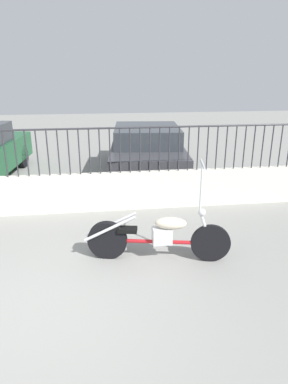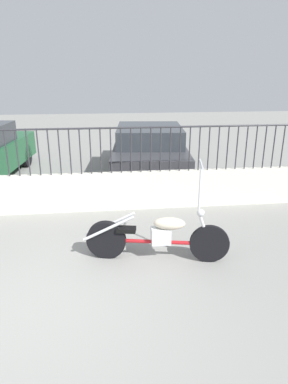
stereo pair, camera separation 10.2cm
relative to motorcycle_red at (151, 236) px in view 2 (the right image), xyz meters
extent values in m
plane|color=gray|center=(-1.57, -0.93, -0.38)|extent=(40.00, 40.00, 0.00)
cube|color=beige|center=(-1.57, 2.03, 0.00)|extent=(10.02, 0.18, 0.76)
cylinder|color=#2D2D33|center=(-2.44, 2.03, 0.83)|extent=(0.02, 0.02, 0.89)
cylinder|color=#2D2D33|center=(-2.24, 2.03, 0.83)|extent=(0.02, 0.02, 0.89)
cylinder|color=#2D2D33|center=(-2.05, 2.03, 0.83)|extent=(0.02, 0.02, 0.89)
cylinder|color=#2D2D33|center=(-1.86, 2.03, 0.83)|extent=(0.02, 0.02, 0.89)
cylinder|color=#2D2D33|center=(-1.67, 2.03, 0.83)|extent=(0.02, 0.02, 0.89)
cylinder|color=#2D2D33|center=(-1.47, 2.03, 0.83)|extent=(0.02, 0.02, 0.89)
cylinder|color=#2D2D33|center=(-1.28, 2.03, 0.83)|extent=(0.02, 0.02, 0.89)
cylinder|color=#2D2D33|center=(-1.09, 2.03, 0.83)|extent=(0.02, 0.02, 0.89)
cylinder|color=#2D2D33|center=(-0.90, 2.03, 0.83)|extent=(0.02, 0.02, 0.89)
cylinder|color=#2D2D33|center=(-0.70, 2.03, 0.83)|extent=(0.02, 0.02, 0.89)
cylinder|color=#2D2D33|center=(-0.51, 2.03, 0.83)|extent=(0.02, 0.02, 0.89)
cylinder|color=#2D2D33|center=(-0.32, 2.03, 0.83)|extent=(0.02, 0.02, 0.89)
cylinder|color=#2D2D33|center=(-0.12, 2.03, 0.83)|extent=(0.02, 0.02, 0.89)
cylinder|color=#2D2D33|center=(0.07, 2.03, 0.83)|extent=(0.02, 0.02, 0.89)
cylinder|color=#2D2D33|center=(0.26, 2.03, 0.83)|extent=(0.02, 0.02, 0.89)
cylinder|color=#2D2D33|center=(0.45, 2.03, 0.83)|extent=(0.02, 0.02, 0.89)
cylinder|color=#2D2D33|center=(0.65, 2.03, 0.83)|extent=(0.02, 0.02, 0.89)
cylinder|color=#2D2D33|center=(0.84, 2.03, 0.83)|extent=(0.02, 0.02, 0.89)
cylinder|color=#2D2D33|center=(1.03, 2.03, 0.83)|extent=(0.02, 0.02, 0.89)
cylinder|color=#2D2D33|center=(1.22, 2.03, 0.83)|extent=(0.02, 0.02, 0.89)
cylinder|color=#2D2D33|center=(1.42, 2.03, 0.83)|extent=(0.02, 0.02, 0.89)
cylinder|color=#2D2D33|center=(1.61, 2.03, 0.83)|extent=(0.02, 0.02, 0.89)
cylinder|color=#2D2D33|center=(1.80, 2.03, 0.83)|extent=(0.02, 0.02, 0.89)
cylinder|color=#2D2D33|center=(1.99, 2.03, 0.83)|extent=(0.02, 0.02, 0.89)
cylinder|color=#2D2D33|center=(2.19, 2.03, 0.83)|extent=(0.02, 0.02, 0.89)
cylinder|color=#2D2D33|center=(2.38, 2.03, 0.83)|extent=(0.02, 0.02, 0.89)
cylinder|color=#2D2D33|center=(2.57, 2.03, 0.83)|extent=(0.02, 0.02, 0.89)
cylinder|color=#2D2D33|center=(2.76, 2.03, 0.83)|extent=(0.02, 0.02, 0.89)
cylinder|color=#2D2D33|center=(2.96, 2.03, 0.83)|extent=(0.02, 0.02, 0.89)
cylinder|color=#2D2D33|center=(-1.57, 2.03, 1.25)|extent=(10.02, 0.04, 0.04)
cylinder|color=black|center=(0.82, -0.16, -0.10)|extent=(0.57, 0.17, 0.57)
cylinder|color=black|center=(-0.66, 0.13, -0.10)|extent=(0.59, 0.21, 0.58)
cylinder|color=#AD191E|center=(0.08, -0.02, -0.10)|extent=(1.37, 0.33, 0.06)
cube|color=silver|center=(0.13, -0.03, 0.00)|extent=(0.28, 0.18, 0.24)
ellipsoid|color=beige|center=(0.25, -0.05, 0.20)|extent=(0.48, 0.28, 0.18)
cube|color=black|center=(-0.36, 0.07, 0.08)|extent=(0.31, 0.21, 0.06)
cylinder|color=silver|center=(0.73, -0.15, 0.15)|extent=(0.23, 0.09, 0.51)
sphere|color=silver|center=(0.68, -0.13, 0.38)|extent=(0.11, 0.11, 0.11)
cylinder|color=silver|center=(0.65, -0.13, 0.74)|extent=(0.03, 0.03, 0.68)
cylinder|color=silver|center=(0.65, -0.13, 1.08)|extent=(0.13, 0.52, 0.03)
cylinder|color=silver|center=(-0.62, 0.05, 0.12)|extent=(0.75, 0.19, 0.43)
cylinder|color=silver|center=(-0.59, 0.19, 0.12)|extent=(0.75, 0.19, 0.43)
cylinder|color=black|center=(-2.89, 5.64, -0.06)|extent=(0.17, 0.65, 0.64)
cylinder|color=black|center=(-0.16, 6.11, -0.06)|extent=(0.17, 0.65, 0.64)
cylinder|color=black|center=(1.58, 5.94, -0.06)|extent=(0.17, 0.65, 0.64)
cylinder|color=black|center=(-0.42, 3.52, -0.06)|extent=(0.17, 0.65, 0.64)
cylinder|color=black|center=(1.32, 3.35, -0.06)|extent=(0.17, 0.65, 0.64)
cube|color=#38383D|center=(0.58, 4.73, 0.14)|extent=(2.27, 4.36, 0.57)
cube|color=#2D3338|center=(0.56, 4.52, 0.66)|extent=(1.87, 2.17, 0.46)
camera|label=1|loc=(-0.73, -4.41, 2.25)|focal=32.00mm
camera|label=2|loc=(-0.63, -4.43, 2.25)|focal=32.00mm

